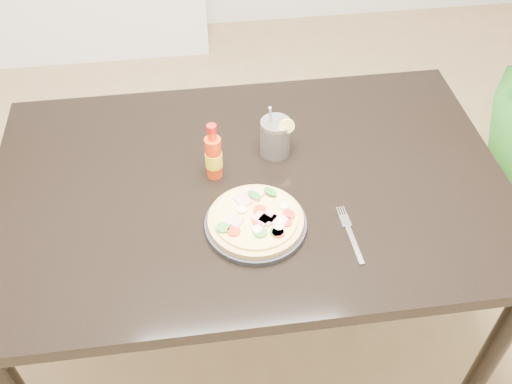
{
  "coord_description": "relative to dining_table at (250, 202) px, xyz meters",
  "views": [
    {
      "loc": [
        -0.22,
        -1.04,
        1.84
      ],
      "look_at": [
        -0.09,
        -0.07,
        0.83
      ],
      "focal_mm": 40.0,
      "sensor_mm": 36.0,
      "label": 1
    }
  ],
  "objects": [
    {
      "name": "plate",
      "position": [
        -0.01,
        -0.16,
        0.09
      ],
      "size": [
        0.26,
        0.26,
        0.02
      ],
      "primitive_type": "cylinder",
      "color": "black",
      "rests_on": "dining_table"
    },
    {
      "name": "floor",
      "position": [
        0.09,
        -0.05,
        -0.67
      ],
      "size": [
        4.5,
        4.5,
        0.0
      ],
      "primitive_type": "plane",
      "color": "#9E7A51",
      "rests_on": "ground"
    },
    {
      "name": "pizza",
      "position": [
        -0.0,
        -0.16,
        0.11
      ],
      "size": [
        0.24,
        0.24,
        0.03
      ],
      "color": "tan",
      "rests_on": "plate"
    },
    {
      "name": "dining_table",
      "position": [
        0.0,
        0.0,
        0.0
      ],
      "size": [
        1.4,
        0.9,
        0.75
      ],
      "color": "black",
      "rests_on": "ground"
    },
    {
      "name": "media_console",
      "position": [
        -0.71,
        2.02,
        -0.42
      ],
      "size": [
        1.4,
        0.34,
        0.5
      ],
      "primitive_type": "cube",
      "color": "white",
      "rests_on": "ground"
    },
    {
      "name": "hot_sauce_bottle",
      "position": [
        -0.09,
        0.04,
        0.15
      ],
      "size": [
        0.05,
        0.05,
        0.17
      ],
      "rotation": [
        0.0,
        0.0,
        0.04
      ],
      "color": "red",
      "rests_on": "dining_table"
    },
    {
      "name": "fork",
      "position": [
        0.22,
        -0.22,
        0.09
      ],
      "size": [
        0.03,
        0.19,
        0.0
      ],
      "rotation": [
        0.0,
        0.0,
        0.05
      ],
      "color": "silver",
      "rests_on": "dining_table"
    },
    {
      "name": "cola_cup",
      "position": [
        0.09,
        0.11,
        0.14
      ],
      "size": [
        0.09,
        0.08,
        0.17
      ],
      "rotation": [
        0.0,
        0.0,
        0.38
      ],
      "color": "black",
      "rests_on": "dining_table"
    }
  ]
}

